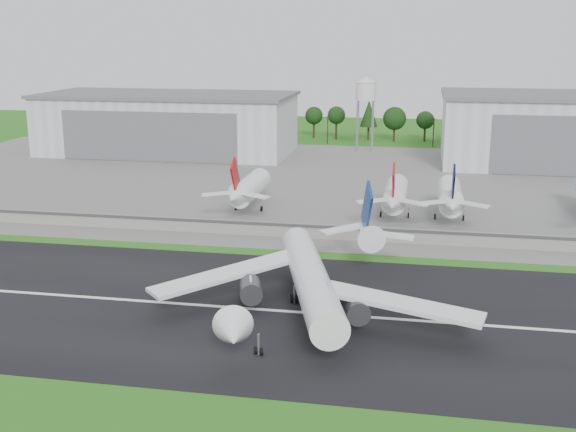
% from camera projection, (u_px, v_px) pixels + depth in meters
% --- Properties ---
extents(ground, '(600.00, 600.00, 0.00)m').
position_uv_depth(ground, '(295.00, 337.00, 111.99)').
color(ground, '#2A6B19').
rests_on(ground, ground).
extents(runway, '(320.00, 60.00, 0.10)m').
position_uv_depth(runway, '(305.00, 313.00, 121.50)').
color(runway, black).
rests_on(runway, ground).
extents(runway_centerline, '(220.00, 1.00, 0.02)m').
position_uv_depth(runway_centerline, '(305.00, 313.00, 121.49)').
color(runway_centerline, white).
rests_on(runway_centerline, runway).
extents(apron, '(320.00, 150.00, 0.10)m').
position_uv_depth(apron, '(363.00, 183.00, 226.22)').
color(apron, slate).
rests_on(apron, ground).
extents(blast_fence, '(240.00, 0.61, 3.50)m').
position_uv_depth(blast_fence, '(338.00, 232.00, 163.89)').
color(blast_fence, gray).
rests_on(blast_fence, ground).
extents(hangar_west, '(97.00, 44.00, 23.20)m').
position_uv_depth(hangar_west, '(168.00, 123.00, 280.57)').
color(hangar_west, silver).
rests_on(hangar_west, ground).
extents(water_tower, '(8.40, 8.40, 29.40)m').
position_uv_depth(water_tower, '(366.00, 88.00, 282.94)').
color(water_tower, '#99999E').
rests_on(water_tower, ground).
extents(utility_poles, '(230.00, 3.00, 12.00)m').
position_uv_depth(utility_poles, '(379.00, 145.00, 302.39)').
color(utility_poles, black).
rests_on(utility_poles, ground).
extents(treeline, '(320.00, 16.00, 22.00)m').
position_uv_depth(treeline, '(382.00, 140.00, 316.67)').
color(treeline, black).
rests_on(treeline, ground).
extents(main_airliner, '(55.09, 58.29, 18.17)m').
position_uv_depth(main_airliner, '(309.00, 287.00, 119.77)').
color(main_airliner, white).
rests_on(main_airliner, runway).
extents(parked_jet_red_a, '(7.36, 31.29, 16.80)m').
position_uv_depth(parked_jet_red_a, '(247.00, 189.00, 188.13)').
color(parked_jet_red_a, white).
rests_on(parked_jet_red_a, ground).
extents(parked_jet_red_b, '(7.36, 31.29, 16.68)m').
position_uv_depth(parked_jet_red_b, '(395.00, 195.00, 181.23)').
color(parked_jet_red_b, white).
rests_on(parked_jet_red_b, ground).
extents(parked_jet_navy, '(7.36, 31.29, 16.84)m').
position_uv_depth(parked_jet_navy, '(451.00, 197.00, 178.74)').
color(parked_jet_navy, white).
rests_on(parked_jet_navy, ground).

